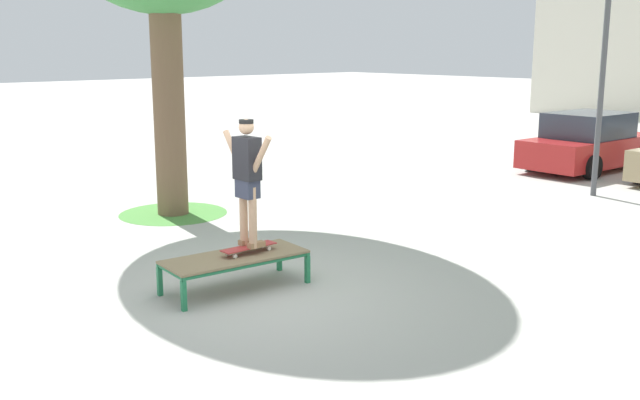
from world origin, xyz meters
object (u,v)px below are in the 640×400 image
skateboard (249,247)px  light_post (607,14)px  car_red (589,143)px  skate_box (235,259)px  skater (247,174)px

skateboard → light_post: (-0.00, 9.20, 3.29)m
car_red → light_post: 4.73m
skate_box → skateboard: skateboard is taller
skater → skate_box: bearing=-95.4°
light_post → skateboard: bearing=-90.0°
skate_box → skater: size_ratio=1.16×
skate_box → skateboard: bearing=84.6°
skate_box → light_post: size_ratio=0.34×
skate_box → light_post: (0.02, 9.41, 3.41)m
skateboard → car_red: bearing=98.4°
skate_box → car_red: bearing=98.1°
skater → light_post: size_ratio=0.29×
skater → car_red: (-1.80, 12.24, -0.84)m
skate_box → light_post: 10.01m
skateboard → car_red: car_red is taller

